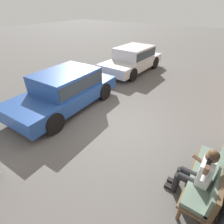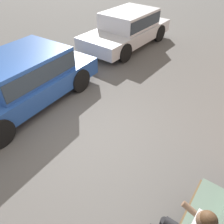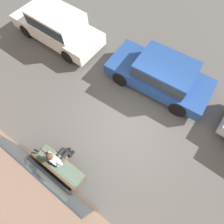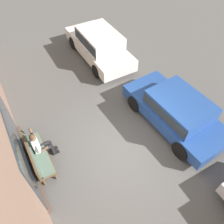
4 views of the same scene
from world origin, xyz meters
The scene contains 6 objects.
ground_plane centered at (0.00, 0.00, 0.00)m, with size 60.00×60.00×0.00m, color #565451.
building_facade centered at (0.01, 3.40, 2.61)m, with size 18.00×0.51×5.24m.
bench centered at (0.93, 2.90, 0.58)m, with size 1.80×0.55×1.00m.
person_on_phone centered at (1.13, 2.67, 0.71)m, with size 0.73×0.74×1.34m.
parked_car_mid centered at (0.02, -2.25, 0.76)m, with size 4.34×2.09×1.36m.
parked_car_far centered at (5.41, -1.84, 0.81)m, with size 4.64×1.96×1.50m.
Camera 4 is at (-3.48, 2.60, 6.83)m, focal length 35.00 mm.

